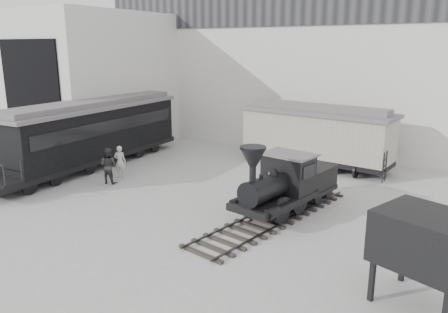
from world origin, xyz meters
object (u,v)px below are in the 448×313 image
Objects in this scene: locomotive at (284,187)px; visitor_a at (120,162)px; coal_hopper at (427,247)px; visitor_b at (108,166)px; passenger_coach at (93,133)px; boxcar at (316,134)px.

visitor_a is (-9.52, 0.24, -0.31)m from locomotive.
locomotive is at bearing 163.39° from coal_hopper.
passenger_coach is at bearing -43.32° from visitor_b.
boxcar is at bearing 110.33° from locomotive.
coal_hopper is at bearing 156.18° from visitor_b.
passenger_coach is 19.13m from coal_hopper.
coal_hopper is (18.38, -5.29, -0.24)m from passenger_coach.
locomotive is at bearing -8.61° from passenger_coach.
locomotive is 5.33× the size of visitor_a.
locomotive is 8.10m from boxcar.
visitor_a is at bearing -177.46° from coal_hopper.
passenger_coach reaches higher than visitor_a.
boxcar reaches higher than coal_hopper.
visitor_b is at bearing -126.05° from boxcar.
locomotive is at bearing -73.33° from boxcar.
visitor_b is at bearing -173.98° from coal_hopper.
locomotive is 1.02× the size of boxcar.
boxcar is at bearing -143.01° from visitor_b.
boxcar is 14.18m from coal_hopper.
visitor_a is 0.59× the size of coal_hopper.
locomotive reaches higher than visitor_a.
visitor_b is at bearing -165.89° from locomotive.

